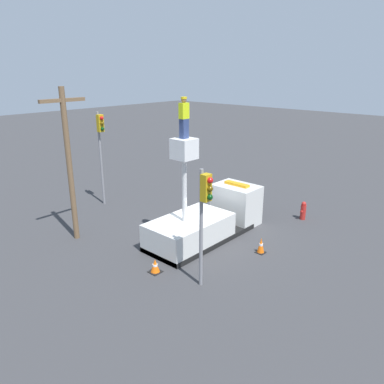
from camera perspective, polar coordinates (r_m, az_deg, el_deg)
The scene contains 9 objects.
ground_plane at distance 18.68m, azimuth 1.35°, elevation -7.19°, with size 120.00×120.00×0.00m, color #38383A.
bucket_truck at distance 18.67m, azimuth 2.36°, elevation -4.32°, with size 6.65×2.41×5.18m.
worker at distance 16.13m, azimuth -1.23°, elevation 11.24°, with size 0.40×0.26×1.75m.
traffic_light_pole at distance 13.52m, azimuth 1.91°, elevation -2.14°, with size 0.34×0.57×4.67m.
traffic_light_across at distance 22.91m, azimuth -13.73°, elevation 7.64°, with size 0.34×0.57×5.67m.
fire_hydrant at distance 21.76m, azimuth 16.59°, elevation -2.74°, with size 0.54×0.30×1.04m.
traffic_cone_rear at distance 15.82m, azimuth -5.64°, elevation -11.17°, with size 0.48×0.48×0.59m.
traffic_cone_curbside at distance 17.52m, azimuth 10.46°, elevation -8.04°, with size 0.40×0.40×0.74m.
utility_pole at distance 18.42m, azimuth -18.25°, elevation 4.60°, with size 2.20×0.26×7.30m.
Camera 1 is at (-12.76, -11.02, 8.04)m, focal length 35.00 mm.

